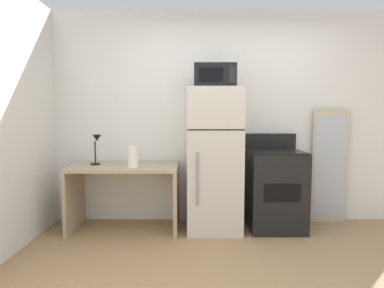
% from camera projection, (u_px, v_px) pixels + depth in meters
% --- Properties ---
extents(ground_plane, '(12.00, 12.00, 0.00)m').
position_uv_depth(ground_plane, '(251.00, 287.00, 2.53)').
color(ground_plane, '#9E7A51').
extents(wall_back_white, '(5.00, 0.10, 2.60)m').
position_uv_depth(wall_back_white, '(229.00, 117.00, 4.11)').
color(wall_back_white, white).
rests_on(wall_back_white, ground).
extents(desk, '(1.23, 0.64, 0.75)m').
position_uv_depth(desk, '(126.00, 184.00, 3.79)').
color(desk, tan).
rests_on(desk, ground).
extents(desk_lamp, '(0.14, 0.12, 0.35)m').
position_uv_depth(desk_lamp, '(98.00, 144.00, 3.79)').
color(desk_lamp, black).
rests_on(desk_lamp, desk).
extents(paper_towel_roll, '(0.11, 0.11, 0.24)m').
position_uv_depth(paper_towel_roll, '(134.00, 157.00, 3.60)').
color(paper_towel_roll, white).
rests_on(paper_towel_roll, desk).
extents(refrigerator, '(0.61, 0.65, 1.63)m').
position_uv_depth(refrigerator, '(215.00, 160.00, 3.77)').
color(refrigerator, beige).
rests_on(refrigerator, ground).
extents(microwave, '(0.46, 0.35, 0.26)m').
position_uv_depth(microwave, '(216.00, 76.00, 3.66)').
color(microwave, black).
rests_on(microwave, refrigerator).
extents(oven_range, '(0.62, 0.61, 1.10)m').
position_uv_depth(oven_range, '(276.00, 189.00, 3.82)').
color(oven_range, black).
rests_on(oven_range, ground).
extents(leaning_mirror, '(0.44, 0.03, 1.40)m').
position_uv_depth(leaning_mirror, '(331.00, 166.00, 4.05)').
color(leaning_mirror, '#C6B793').
rests_on(leaning_mirror, ground).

